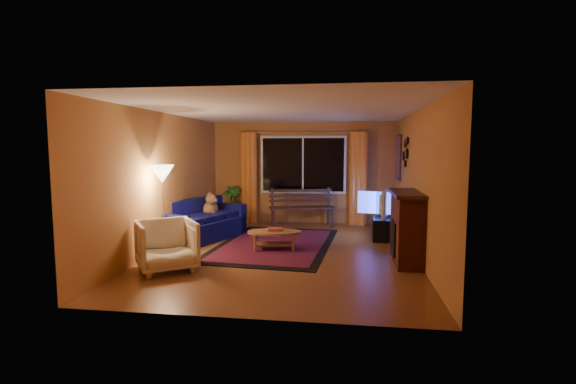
# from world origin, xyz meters

# --- Properties ---
(floor) EXTENTS (4.50, 6.00, 0.02)m
(floor) POSITION_xyz_m (0.00, 0.00, -0.01)
(floor) COLOR brown
(floor) RESTS_ON ground
(ceiling) EXTENTS (4.50, 6.00, 0.02)m
(ceiling) POSITION_xyz_m (0.00, 0.00, 2.51)
(ceiling) COLOR white
(ceiling) RESTS_ON ground
(wall_back) EXTENTS (4.50, 0.02, 2.50)m
(wall_back) POSITION_xyz_m (0.00, 3.01, 1.25)
(wall_back) COLOR #C37B3C
(wall_back) RESTS_ON ground
(wall_left) EXTENTS (0.02, 6.00, 2.50)m
(wall_left) POSITION_xyz_m (-2.26, 0.00, 1.25)
(wall_left) COLOR #C37B3C
(wall_left) RESTS_ON ground
(wall_right) EXTENTS (0.02, 6.00, 2.50)m
(wall_right) POSITION_xyz_m (2.26, 0.00, 1.25)
(wall_right) COLOR #C37B3C
(wall_right) RESTS_ON ground
(window) EXTENTS (2.00, 0.02, 1.30)m
(window) POSITION_xyz_m (0.00, 2.94, 1.45)
(window) COLOR black
(window) RESTS_ON wall_back
(curtain_rod) EXTENTS (3.20, 0.03, 0.03)m
(curtain_rod) POSITION_xyz_m (0.00, 2.90, 2.25)
(curtain_rod) COLOR #BF8C3F
(curtain_rod) RESTS_ON wall_back
(curtain_left) EXTENTS (0.36, 0.36, 2.24)m
(curtain_left) POSITION_xyz_m (-1.35, 2.88, 1.12)
(curtain_left) COLOR orange
(curtain_left) RESTS_ON ground
(curtain_right) EXTENTS (0.36, 0.36, 2.24)m
(curtain_right) POSITION_xyz_m (1.35, 2.88, 1.12)
(curtain_right) COLOR orange
(curtain_right) RESTS_ON ground
(bench) EXTENTS (1.59, 0.87, 0.46)m
(bench) POSITION_xyz_m (0.04, 2.43, 0.23)
(bench) COLOR #301B1A
(bench) RESTS_ON ground
(potted_plant) EXTENTS (0.65, 0.65, 0.92)m
(potted_plant) POSITION_xyz_m (-1.76, 2.71, 0.46)
(potted_plant) COLOR #235B1E
(potted_plant) RESTS_ON ground
(sofa) EXTENTS (1.51, 2.17, 0.81)m
(sofa) POSITION_xyz_m (-1.83, 0.72, 0.40)
(sofa) COLOR #0A0B47
(sofa) RESTS_ON ground
(dog) EXTENTS (0.43, 0.53, 0.52)m
(dog) POSITION_xyz_m (-1.78, 1.17, 0.66)
(dog) COLOR #99693F
(dog) RESTS_ON sofa
(armchair) EXTENTS (1.12, 1.11, 0.85)m
(armchair) POSITION_xyz_m (-1.63, -1.39, 0.43)
(armchair) COLOR beige
(armchair) RESTS_ON ground
(floor_lamp) EXTENTS (0.34, 0.34, 1.58)m
(floor_lamp) POSITION_xyz_m (-2.00, -0.66, 0.79)
(floor_lamp) COLOR #BF8C3F
(floor_lamp) RESTS_ON ground
(rug) EXTENTS (2.34, 3.46, 0.02)m
(rug) POSITION_xyz_m (-0.28, 0.51, 0.01)
(rug) COLOR maroon
(rug) RESTS_ON ground
(coffee_table) EXTENTS (1.11, 1.11, 0.36)m
(coffee_table) POSITION_xyz_m (-0.22, 0.08, 0.18)
(coffee_table) COLOR #99693B
(coffee_table) RESTS_ON ground
(tv_console) EXTENTS (0.41, 1.07, 0.44)m
(tv_console) POSITION_xyz_m (1.80, 1.46, 0.22)
(tv_console) COLOR black
(tv_console) RESTS_ON ground
(television) EXTENTS (0.38, 1.01, 0.58)m
(television) POSITION_xyz_m (1.80, 1.46, 0.73)
(television) COLOR black
(television) RESTS_ON tv_console
(fireplace) EXTENTS (0.40, 1.20, 1.10)m
(fireplace) POSITION_xyz_m (2.05, -0.40, 0.55)
(fireplace) COLOR maroon
(fireplace) RESTS_ON ground
(mirror_cluster) EXTENTS (0.06, 0.60, 0.56)m
(mirror_cluster) POSITION_xyz_m (2.21, 1.30, 1.80)
(mirror_cluster) COLOR black
(mirror_cluster) RESTS_ON wall_right
(painting) EXTENTS (0.04, 0.76, 0.96)m
(painting) POSITION_xyz_m (2.22, 2.45, 1.65)
(painting) COLOR #CB591C
(painting) RESTS_ON wall_right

